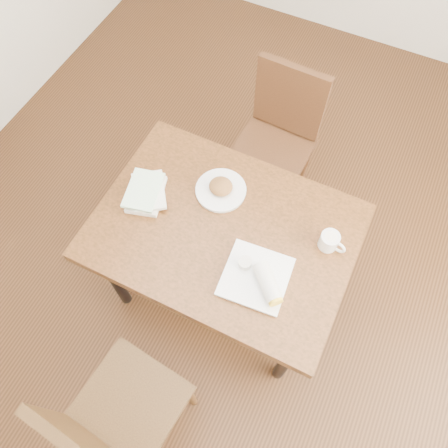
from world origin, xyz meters
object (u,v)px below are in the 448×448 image
at_px(coffee_mug, 330,241).
at_px(chair_near, 114,421).
at_px(chair_far, 278,134).
at_px(plate_burrito, 259,279).
at_px(plate_scone, 221,189).
at_px(book_stack, 146,192).
at_px(table, 224,237).

bearing_deg(coffee_mug, chair_near, -116.68).
distance_m(chair_far, plate_burrito, 1.00).
distance_m(plate_scone, book_stack, 0.35).
xyz_separation_m(chair_near, plate_scone, (-0.03, 1.07, 0.23)).
height_order(chair_near, plate_burrito, chair_near).
bearing_deg(chair_far, table, -87.48).
relative_size(chair_far, plate_scone, 3.97).
relative_size(table, coffee_mug, 9.43).
distance_m(chair_far, book_stack, 0.89).
relative_size(coffee_mug, plate_burrito, 0.42).
bearing_deg(table, plate_burrito, -33.22).
bearing_deg(table, coffee_mug, 15.86).
height_order(table, plate_burrito, plate_burrito).
distance_m(chair_far, plate_scone, 0.65).
distance_m(plate_scone, plate_burrito, 0.48).
distance_m(coffee_mug, plate_burrito, 0.35).
relative_size(chair_far, book_stack, 3.61).
height_order(table, chair_near, chair_near).
bearing_deg(plate_scone, plate_burrito, -44.12).
xyz_separation_m(plate_scone, book_stack, (-0.30, -0.17, 0.00)).
relative_size(table, book_stack, 4.44).
bearing_deg(coffee_mug, chair_far, 126.81).
height_order(chair_far, plate_scone, chair_far).
height_order(chair_far, coffee_mug, chair_far).
height_order(chair_near, chair_far, same).
xyz_separation_m(table, plate_burrito, (0.24, -0.16, 0.11)).
bearing_deg(table, chair_far, 92.52).
relative_size(chair_near, book_stack, 3.61).
bearing_deg(plate_burrito, plate_scone, 135.88).
distance_m(chair_near, plate_burrito, 0.83).
bearing_deg(plate_burrito, book_stack, 165.97).
bearing_deg(plate_scone, book_stack, -150.63).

